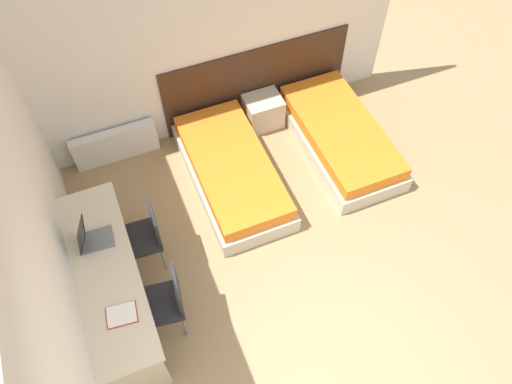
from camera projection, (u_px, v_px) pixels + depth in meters
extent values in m
plane|color=#9E7F56|center=(335.00, 381.00, 4.82)|extent=(20.00, 20.00, 0.00)
cube|color=silver|center=(200.00, 41.00, 5.67)|extent=(5.02, 0.05, 2.70)
cube|color=silver|center=(43.00, 228.00, 4.24)|extent=(0.05, 4.64, 2.70)
cube|color=#382316|center=(257.00, 82.00, 6.47)|extent=(2.51, 0.03, 1.06)
cube|color=beige|center=(232.00, 176.00, 6.11)|extent=(0.94, 1.94, 0.23)
cube|color=orange|center=(231.00, 165.00, 5.95)|extent=(0.86, 1.86, 0.18)
cube|color=beige|center=(339.00, 141.00, 6.44)|extent=(0.94, 1.94, 0.23)
cube|color=orange|center=(341.00, 130.00, 6.27)|extent=(0.86, 1.86, 0.18)
cube|color=beige|center=(263.00, 111.00, 6.61)|extent=(0.48, 0.39, 0.43)
cube|color=silver|center=(116.00, 145.00, 6.24)|extent=(1.06, 0.12, 0.47)
cube|color=beige|center=(105.00, 272.00, 4.71)|extent=(0.59, 2.03, 0.04)
cube|color=beige|center=(140.00, 383.00, 4.47)|extent=(0.53, 0.04, 0.69)
cube|color=beige|center=(94.00, 211.00, 5.54)|extent=(0.53, 0.04, 0.69)
cube|color=#232328|center=(140.00, 239.00, 5.21)|extent=(0.45, 0.45, 0.05)
cube|color=#232328|center=(154.00, 222.00, 5.06)|extent=(0.05, 0.38, 0.41)
cylinder|color=slate|center=(130.00, 269.00, 5.27)|extent=(0.02, 0.02, 0.43)
cylinder|color=slate|center=(124.00, 241.00, 5.47)|extent=(0.02, 0.02, 0.43)
cylinder|color=slate|center=(164.00, 259.00, 5.34)|extent=(0.02, 0.02, 0.43)
cylinder|color=slate|center=(156.00, 232.00, 5.54)|extent=(0.02, 0.02, 0.43)
cube|color=#232328|center=(160.00, 304.00, 4.79)|extent=(0.48, 0.48, 0.05)
cube|color=#232328|center=(177.00, 289.00, 4.63)|extent=(0.08, 0.38, 0.41)
cylinder|color=slate|center=(148.00, 335.00, 4.86)|extent=(0.02, 0.02, 0.43)
cylinder|color=slate|center=(144.00, 301.00, 5.06)|extent=(0.02, 0.02, 0.43)
cylinder|color=slate|center=(185.00, 326.00, 4.91)|extent=(0.02, 0.02, 0.43)
cylinder|color=slate|center=(179.00, 293.00, 5.11)|extent=(0.02, 0.02, 0.43)
cube|color=slate|center=(96.00, 240.00, 4.88)|extent=(0.35, 0.26, 0.02)
cube|color=black|center=(81.00, 235.00, 4.72)|extent=(0.15, 0.25, 0.31)
cube|color=#B21E1E|center=(122.00, 315.00, 4.44)|extent=(0.30, 0.24, 0.01)
cube|color=white|center=(121.00, 314.00, 4.43)|extent=(0.28, 0.23, 0.01)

